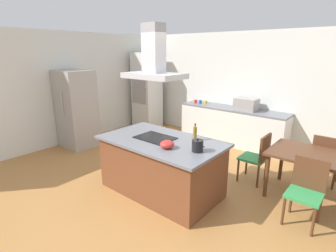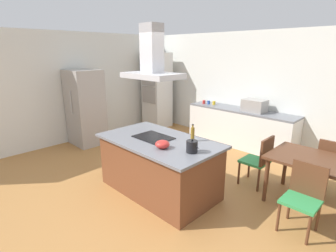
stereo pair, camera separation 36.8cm
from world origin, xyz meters
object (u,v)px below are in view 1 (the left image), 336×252
(wall_oven_stack, at_px, (147,90))
(range_hood, at_px, (154,61))
(tea_kettle, at_px, (198,146))
(coffee_mug_blue, at_px, (200,102))
(dining_table, at_px, (319,161))
(coffee_mug_yellow, at_px, (206,102))
(coffee_mug_red, at_px, (196,101))
(olive_oil_bottle, at_px, (195,133))
(cooktop, at_px, (155,138))
(chair_at_left_end, at_px, (258,155))
(mixing_bowl, at_px, (167,144))
(countertop_microwave, at_px, (246,104))
(refrigerator, at_px, (77,109))
(chair_facing_back_wall, at_px, (326,157))
(chair_facing_island, at_px, (307,187))

(wall_oven_stack, height_order, range_hood, range_hood)
(tea_kettle, xyz_separation_m, coffee_mug_blue, (-1.84, 2.90, -0.04))
(dining_table, bearing_deg, coffee_mug_blue, 153.68)
(coffee_mug_blue, bearing_deg, coffee_mug_yellow, 18.12)
(dining_table, bearing_deg, tea_kettle, -133.59)
(coffee_mug_red, height_order, wall_oven_stack, wall_oven_stack)
(olive_oil_bottle, bearing_deg, cooktop, -149.35)
(wall_oven_stack, height_order, chair_at_left_end, wall_oven_stack)
(dining_table, relative_size, chair_at_left_end, 1.57)
(cooktop, relative_size, olive_oil_bottle, 2.24)
(wall_oven_stack, bearing_deg, cooktop, -43.72)
(dining_table, bearing_deg, range_hood, -148.43)
(coffee_mug_red, bearing_deg, coffee_mug_yellow, 18.88)
(mixing_bowl, xyz_separation_m, countertop_microwave, (-0.17, 3.10, 0.08))
(coffee_mug_yellow, distance_m, range_hood, 3.24)
(countertop_microwave, xyz_separation_m, coffee_mug_blue, (-1.26, -0.02, -0.09))
(wall_oven_stack, distance_m, refrigerator, 2.32)
(coffee_mug_yellow, xyz_separation_m, dining_table, (2.99, -1.59, -0.28))
(cooktop, xyz_separation_m, mixing_bowl, (0.44, -0.22, 0.05))
(coffee_mug_red, xyz_separation_m, coffee_mug_blue, (0.12, 0.04, 0.00))
(tea_kettle, height_order, coffee_mug_blue, tea_kettle)
(cooktop, xyz_separation_m, coffee_mug_yellow, (-0.86, 2.90, 0.04))
(mixing_bowl, distance_m, coffee_mug_blue, 3.39)
(mixing_bowl, height_order, chair_facing_back_wall, mixing_bowl)
(cooktop, distance_m, coffee_mug_blue, 3.03)
(wall_oven_stack, bearing_deg, countertop_microwave, 4.41)
(chair_at_left_end, bearing_deg, dining_table, 0.00)
(dining_table, bearing_deg, coffee_mug_yellow, 152.00)
(coffee_mug_yellow, relative_size, dining_table, 0.06)
(countertop_microwave, xyz_separation_m, chair_facing_island, (1.87, -2.24, -0.53))
(coffee_mug_yellow, bearing_deg, chair_facing_island, -37.01)
(olive_oil_bottle, distance_m, coffee_mug_red, 3.00)
(coffee_mug_blue, xyz_separation_m, range_hood, (1.00, -2.86, 1.16))
(olive_oil_bottle, bearing_deg, chair_facing_back_wall, 46.18)
(mixing_bowl, distance_m, refrigerator, 3.33)
(refrigerator, height_order, chair_facing_back_wall, refrigerator)
(mixing_bowl, xyz_separation_m, coffee_mug_red, (-1.56, 3.03, -0.01))
(coffee_mug_blue, relative_size, dining_table, 0.06)
(olive_oil_bottle, distance_m, countertop_microwave, 2.57)
(wall_oven_stack, bearing_deg, dining_table, -15.27)
(mixing_bowl, xyz_separation_m, refrigerator, (-3.29, 0.55, -0.05))
(cooktop, bearing_deg, coffee_mug_red, 111.70)
(coffee_mug_blue, height_order, dining_table, coffee_mug_blue)
(wall_oven_stack, xyz_separation_m, dining_table, (4.90, -1.34, -0.43))
(coffee_mug_red, bearing_deg, chair_at_left_end, -32.77)
(coffee_mug_yellow, bearing_deg, tea_kettle, -59.92)
(tea_kettle, relative_size, dining_table, 0.15)
(chair_facing_back_wall, bearing_deg, wall_oven_stack, 172.19)
(cooktop, distance_m, olive_oil_bottle, 0.65)
(refrigerator, relative_size, dining_table, 1.30)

